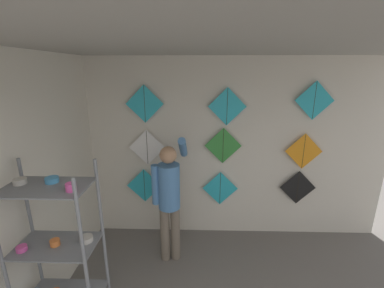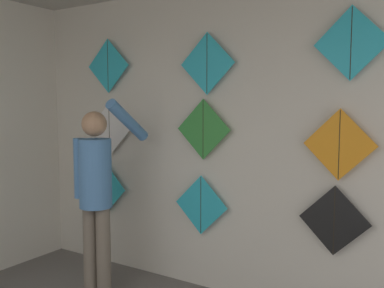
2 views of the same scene
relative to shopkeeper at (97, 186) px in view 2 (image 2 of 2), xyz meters
The scene contains 11 objects.
back_panel 1.13m from the shopkeeper, 40.83° to the left, with size 4.93×0.06×2.80m, color beige.
shopkeeper is the anchor object (origin of this frame).
kite_0 0.78m from the shopkeeper, 128.03° to the left, with size 0.55×0.01×0.55m.
kite_1 0.97m from the shopkeeper, 39.32° to the left, with size 0.55×0.01×0.55m.
kite_2 2.04m from the shopkeeper, 17.17° to the left, with size 0.55×0.01×0.55m.
kite_3 0.86m from the shopkeeper, 123.35° to the left, with size 0.55×0.01×0.55m.
kite_4 1.09m from the shopkeeper, 38.46° to the left, with size 0.55×0.01×0.55m.
kite_5 2.09m from the shopkeeper, 17.00° to the left, with size 0.55×0.01×0.55m.
kite_6 1.34m from the shopkeeper, 123.62° to the left, with size 0.55×0.01×0.55m.
kite_7 1.48m from the shopkeeper, 37.09° to the left, with size 0.55×0.01×0.55m.
kite_8 2.42m from the shopkeeper, 16.52° to the left, with size 0.55×0.01×0.55m.
Camera 2 is at (1.94, -0.11, 1.75)m, focal length 40.00 mm.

